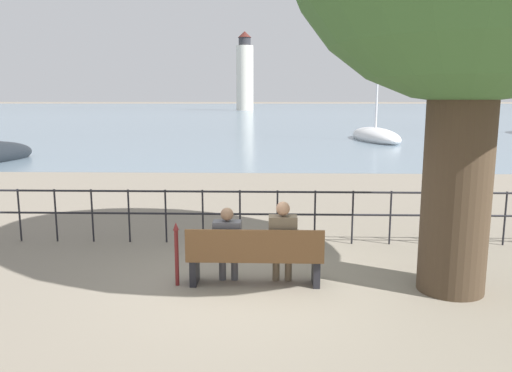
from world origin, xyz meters
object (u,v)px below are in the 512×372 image
at_px(seated_person_left, 227,242).
at_px(sailboat_2, 375,136).
at_px(seated_person_right, 283,239).
at_px(closed_umbrella, 177,250).
at_px(park_bench, 255,257).
at_px(harbor_lighthouse, 245,74).

xyz_separation_m(seated_person_left, sailboat_2, (7.76, 27.10, -0.35)).
relative_size(seated_person_left, seated_person_right, 0.92).
bearing_deg(sailboat_2, closed_umbrella, -112.67).
distance_m(seated_person_right, closed_umbrella, 1.60).
bearing_deg(seated_person_left, sailboat_2, 74.02).
xyz_separation_m(park_bench, closed_umbrella, (-1.17, -0.03, 0.10)).
distance_m(park_bench, closed_umbrella, 1.18).
distance_m(seated_person_right, sailboat_2, 27.97).
bearing_deg(sailboat_2, seated_person_right, -109.63).
distance_m(closed_umbrella, sailboat_2, 28.51).
xyz_separation_m(park_bench, harbor_lighthouse, (-6.43, 119.60, 8.50)).
height_order(seated_person_left, harbor_lighthouse, harbor_lighthouse).
height_order(sailboat_2, harbor_lighthouse, harbor_lighthouse).
bearing_deg(closed_umbrella, harbor_lighthouse, 92.51).
height_order(seated_person_right, harbor_lighthouse, harbor_lighthouse).
distance_m(seated_person_left, closed_umbrella, 0.77).
relative_size(park_bench, harbor_lighthouse, 0.11).
height_order(park_bench, closed_umbrella, closed_umbrella).
bearing_deg(park_bench, seated_person_right, 10.50).
bearing_deg(sailboat_2, park_bench, -110.42).
xyz_separation_m(park_bench, sailboat_2, (7.34, 27.18, -0.14)).
relative_size(closed_umbrella, sailboat_2, 0.08).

